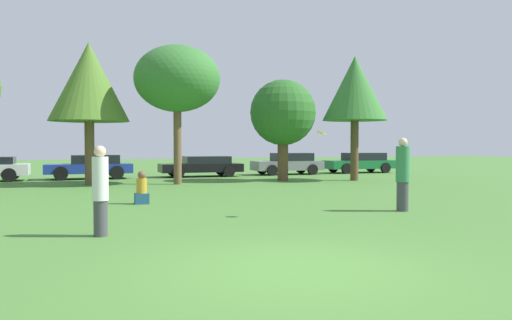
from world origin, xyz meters
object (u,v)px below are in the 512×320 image
(person_catcher, at_px, (403,174))
(parked_car_black, at_px, (202,166))
(parked_car_grey, at_px, (288,163))
(parked_car_green, at_px, (360,162))
(bystander_sitting, at_px, (142,190))
(tree_5, at_px, (355,89))
(parked_car_blue, at_px, (91,166))
(frisbee, at_px, (321,133))
(tree_2, at_px, (89,83))
(tree_4, at_px, (283,113))
(tree_3, at_px, (177,79))
(person_thrower, at_px, (100,190))

(person_catcher, height_order, parked_car_black, person_catcher)
(parked_car_black, height_order, parked_car_grey, parked_car_grey)
(person_catcher, relative_size, parked_car_green, 0.43)
(bystander_sitting, relative_size, tree_5, 0.16)
(parked_car_blue, bearing_deg, frisbee, 106.46)
(person_catcher, distance_m, parked_car_black, 16.44)
(parked_car_grey, bearing_deg, person_catcher, 76.98)
(tree_5, bearing_deg, tree_2, 172.19)
(bystander_sitting, bearing_deg, tree_4, 43.66)
(tree_4, bearing_deg, parked_car_blue, 151.42)
(bystander_sitting, bearing_deg, parked_car_blue, 94.55)
(tree_5, bearing_deg, parked_car_grey, 99.62)
(tree_4, bearing_deg, parked_car_green, 33.68)
(tree_3, distance_m, parked_car_grey, 10.24)
(frisbee, relative_size, bystander_sitting, 0.24)
(person_catcher, relative_size, parked_car_blue, 0.45)
(person_thrower, xyz_separation_m, tree_4, (9.36, 12.73, 2.44))
(parked_car_blue, bearing_deg, person_catcher, 114.65)
(parked_car_black, bearing_deg, person_thrower, 70.36)
(parked_car_blue, bearing_deg, parked_car_grey, -178.83)
(parked_car_black, bearing_deg, tree_4, 122.05)
(person_thrower, relative_size, tree_4, 0.35)
(tree_4, xyz_separation_m, parked_car_green, (7.64, 5.09, -2.67))
(parked_car_black, bearing_deg, tree_5, 138.97)
(person_thrower, xyz_separation_m, parked_car_grey, (11.86, 17.66, -0.22))
(tree_3, bearing_deg, tree_4, 3.30)
(frisbee, relative_size, tree_5, 0.04)
(person_thrower, distance_m, bystander_sitting, 5.44)
(tree_3, bearing_deg, parked_car_blue, 124.62)
(tree_3, distance_m, tree_5, 8.84)
(person_thrower, height_order, tree_2, tree_2)
(tree_5, bearing_deg, person_thrower, -137.49)
(person_thrower, relative_size, tree_3, 0.28)
(parked_car_black, distance_m, parked_car_grey, 5.39)
(person_catcher, bearing_deg, tree_4, -105.50)
(bystander_sitting, relative_size, tree_4, 0.20)
(tree_3, height_order, parked_car_green, tree_3)
(tree_3, bearing_deg, tree_5, -4.21)
(tree_3, height_order, parked_car_grey, tree_3)
(bystander_sitting, distance_m, parked_car_blue, 12.39)
(person_catcher, bearing_deg, parked_car_grey, -111.66)
(person_thrower, relative_size, parked_car_green, 0.39)
(person_catcher, height_order, tree_4, tree_4)
(person_catcher, relative_size, parked_car_black, 0.43)
(person_thrower, xyz_separation_m, person_catcher, (7.81, 1.09, 0.09))
(person_catcher, height_order, parked_car_green, person_catcher)
(parked_car_grey, bearing_deg, frisbee, 69.18)
(parked_car_blue, height_order, parked_car_black, parked_car_blue)
(person_thrower, height_order, parked_car_black, person_thrower)
(person_thrower, height_order, tree_4, tree_4)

